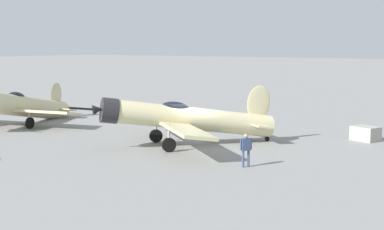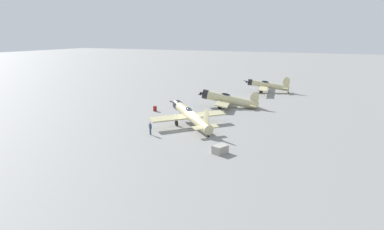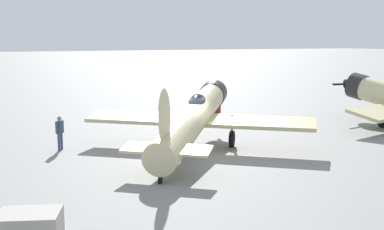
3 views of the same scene
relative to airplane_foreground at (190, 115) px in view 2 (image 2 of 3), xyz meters
name	(u,v)px [view 2 (image 2 of 3)]	position (x,y,z in m)	size (l,w,h in m)	color
ground_plane	(192,128)	(0.39, -0.32, -1.62)	(400.00, 400.00, 0.00)	gray
airplane_foreground	(190,115)	(0.00, 0.00, 0.00)	(10.34, 9.83, 3.54)	beige
airplane_mid_apron	(228,99)	(0.31, 14.65, -0.24)	(10.43, 10.23, 3.34)	beige
airplane_far_line	(267,85)	(2.60, 33.37, -0.05)	(10.22, 13.44, 3.57)	beige
ground_crew_mechanic	(150,127)	(-2.98, -5.64, -0.63)	(0.54, 0.44, 1.64)	#384766
equipment_crate	(220,149)	(7.58, -8.41, -1.18)	(1.63, 1.87, 0.88)	#9E998E
fuel_drum	(155,109)	(-9.66, 6.48, -1.20)	(0.65, 0.65, 0.85)	maroon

